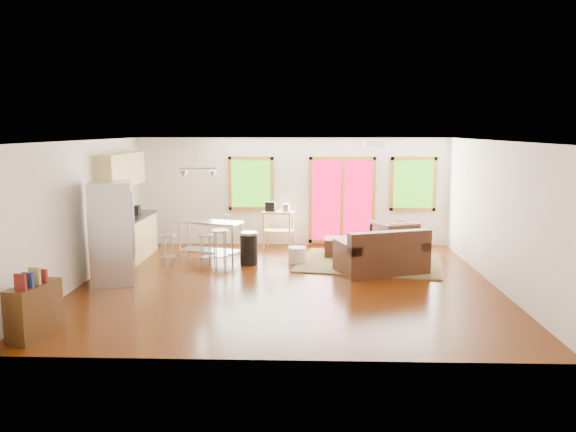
{
  "coord_description": "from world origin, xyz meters",
  "views": [
    {
      "loc": [
        0.34,
        -10.01,
        2.8
      ],
      "look_at": [
        0.0,
        0.3,
        1.2
      ],
      "focal_mm": 35.0,
      "sensor_mm": 36.0,
      "label": 1
    }
  ],
  "objects_px": {
    "rug": "(369,263)",
    "coffee_table": "(372,245)",
    "island": "(210,234)",
    "kitchen_cart": "(277,216)",
    "armchair": "(394,236)",
    "refrigerator": "(112,233)",
    "loveseat": "(382,256)",
    "ottoman": "(339,247)"
  },
  "relations": [
    {
      "from": "loveseat",
      "to": "refrigerator",
      "type": "height_order",
      "value": "refrigerator"
    },
    {
      "from": "armchair",
      "to": "ottoman",
      "type": "relative_size",
      "value": 1.41
    },
    {
      "from": "loveseat",
      "to": "kitchen_cart",
      "type": "height_order",
      "value": "kitchen_cart"
    },
    {
      "from": "armchair",
      "to": "refrigerator",
      "type": "bearing_deg",
      "value": 0.63
    },
    {
      "from": "loveseat",
      "to": "coffee_table",
      "type": "xyz_separation_m",
      "value": [
        -0.08,
        1.01,
        -0.0
      ]
    },
    {
      "from": "armchair",
      "to": "island",
      "type": "bearing_deg",
      "value": -13.93
    },
    {
      "from": "rug",
      "to": "coffee_table",
      "type": "relative_size",
      "value": 2.65
    },
    {
      "from": "rug",
      "to": "kitchen_cart",
      "type": "height_order",
      "value": "kitchen_cart"
    },
    {
      "from": "armchair",
      "to": "refrigerator",
      "type": "height_order",
      "value": "refrigerator"
    },
    {
      "from": "loveseat",
      "to": "kitchen_cart",
      "type": "bearing_deg",
      "value": 114.3
    },
    {
      "from": "armchair",
      "to": "ottoman",
      "type": "distance_m",
      "value": 1.27
    },
    {
      "from": "rug",
      "to": "loveseat",
      "type": "bearing_deg",
      "value": -78.72
    },
    {
      "from": "ottoman",
      "to": "refrigerator",
      "type": "distance_m",
      "value": 4.91
    },
    {
      "from": "refrigerator",
      "to": "ottoman",
      "type": "bearing_deg",
      "value": 13.83
    },
    {
      "from": "rug",
      "to": "refrigerator",
      "type": "distance_m",
      "value": 5.22
    },
    {
      "from": "loveseat",
      "to": "refrigerator",
      "type": "bearing_deg",
      "value": 171.16
    },
    {
      "from": "rug",
      "to": "ottoman",
      "type": "xyz_separation_m",
      "value": [
        -0.6,
        0.66,
        0.19
      ]
    },
    {
      "from": "ottoman",
      "to": "armchair",
      "type": "bearing_deg",
      "value": 7.94
    },
    {
      "from": "coffee_table",
      "to": "kitchen_cart",
      "type": "relative_size",
      "value": 0.99
    },
    {
      "from": "loveseat",
      "to": "rug",
      "type": "bearing_deg",
      "value": 82.43
    },
    {
      "from": "rug",
      "to": "kitchen_cart",
      "type": "bearing_deg",
      "value": 143.06
    },
    {
      "from": "coffee_table",
      "to": "ottoman",
      "type": "relative_size",
      "value": 1.79
    },
    {
      "from": "rug",
      "to": "armchair",
      "type": "bearing_deg",
      "value": 52.7
    },
    {
      "from": "refrigerator",
      "to": "island",
      "type": "relative_size",
      "value": 1.28
    },
    {
      "from": "armchair",
      "to": "ottoman",
      "type": "bearing_deg",
      "value": -16.15
    },
    {
      "from": "coffee_table",
      "to": "refrigerator",
      "type": "bearing_deg",
      "value": -158.93
    },
    {
      "from": "rug",
      "to": "armchair",
      "type": "distance_m",
      "value": 1.13
    },
    {
      "from": "rug",
      "to": "coffee_table",
      "type": "bearing_deg",
      "value": 69.5
    },
    {
      "from": "rug",
      "to": "kitchen_cart",
      "type": "relative_size",
      "value": 2.63
    },
    {
      "from": "ottoman",
      "to": "island",
      "type": "bearing_deg",
      "value": -168.85
    },
    {
      "from": "armchair",
      "to": "rug",
      "type": "bearing_deg",
      "value": 28.61
    },
    {
      "from": "loveseat",
      "to": "coffee_table",
      "type": "height_order",
      "value": "loveseat"
    },
    {
      "from": "rug",
      "to": "kitchen_cart",
      "type": "distance_m",
      "value": 2.63
    },
    {
      "from": "loveseat",
      "to": "coffee_table",
      "type": "relative_size",
      "value": 1.72
    },
    {
      "from": "armchair",
      "to": "refrigerator",
      "type": "relative_size",
      "value": 0.46
    },
    {
      "from": "island",
      "to": "kitchen_cart",
      "type": "bearing_deg",
      "value": 45.59
    },
    {
      "from": "loveseat",
      "to": "ottoman",
      "type": "bearing_deg",
      "value": 98.67
    },
    {
      "from": "armchair",
      "to": "kitchen_cart",
      "type": "relative_size",
      "value": 0.78
    },
    {
      "from": "rug",
      "to": "kitchen_cart",
      "type": "xyz_separation_m",
      "value": [
        -2.01,
        1.51,
        0.74
      ]
    },
    {
      "from": "coffee_table",
      "to": "island",
      "type": "distance_m",
      "value": 3.47
    },
    {
      "from": "coffee_table",
      "to": "kitchen_cart",
      "type": "distance_m",
      "value": 2.5
    },
    {
      "from": "refrigerator",
      "to": "island",
      "type": "bearing_deg",
      "value": 35.76
    }
  ]
}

